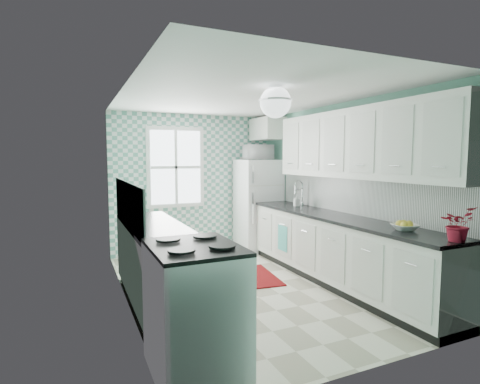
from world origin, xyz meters
name	(u,v)px	position (x,y,z in m)	size (l,w,h in m)	color
floor	(244,287)	(0.00, 0.00, -0.01)	(3.00, 4.40, 0.02)	#EEE3CA
ceiling	(244,96)	(0.00, 0.00, 2.51)	(3.00, 4.40, 0.02)	white
wall_back	(194,183)	(0.00, 2.21, 1.25)	(3.00, 0.02, 2.50)	#68AB93
wall_front	(365,219)	(0.00, -2.21, 1.25)	(3.00, 0.02, 2.50)	#68AB93
wall_left	(125,199)	(-1.51, 0.00, 1.25)	(0.02, 4.40, 2.50)	#68AB93
wall_right	(337,190)	(1.51, 0.00, 1.25)	(0.02, 4.40, 2.50)	#68AB93
accent_wall	(194,183)	(0.00, 2.19, 1.25)	(3.00, 0.01, 2.50)	#5DA191
window	(176,167)	(-0.35, 2.16, 1.55)	(1.04, 0.05, 1.44)	white
backsplash_right	(355,196)	(1.49, -0.40, 1.20)	(0.02, 3.60, 0.51)	white
backsplash_left	(128,204)	(-1.49, -0.07, 1.20)	(0.02, 2.15, 0.51)	white
upper_cabinets_right	(357,144)	(1.33, -0.60, 1.90)	(0.33, 3.20, 0.90)	silver
upper_cabinet_fridge	(266,129)	(1.30, 1.83, 2.25)	(0.40, 0.74, 0.40)	silver
ceiling_light	(275,102)	(0.00, -0.80, 2.32)	(0.34, 0.34, 0.35)	silver
base_cabinets_right	(336,251)	(1.20, -0.40, 0.45)	(0.60, 3.60, 0.90)	white
countertop_right	(336,217)	(1.19, -0.40, 0.92)	(0.63, 3.60, 0.04)	black
base_cabinets_left	(155,266)	(-1.20, -0.07, 0.45)	(0.60, 2.15, 0.90)	white
countertop_left	(155,226)	(-1.19, -0.07, 0.92)	(0.63, 2.15, 0.04)	black
fridge	(258,205)	(1.11, 1.78, 0.84)	(0.73, 0.73, 1.68)	white
stove	(195,307)	(-1.20, -1.65, 0.53)	(0.68, 0.85, 1.02)	white
sink	(292,206)	(1.20, 0.75, 0.93)	(0.57, 0.48, 0.53)	silver
rug	(250,277)	(0.24, 0.33, 0.01)	(0.71, 1.02, 0.02)	maroon
dish_towel	(283,238)	(0.89, 0.50, 0.48)	(0.02, 0.26, 0.39)	#52BCB5
fruit_bowl	(405,227)	(1.20, -1.52, 0.97)	(0.27, 0.27, 0.07)	white
potted_plant	(458,224)	(1.20, -2.12, 1.11)	(0.30, 0.26, 0.33)	red
soap_bottle	(297,200)	(1.25, 0.68, 1.03)	(0.08, 0.09, 0.19)	#8297AC
microwave	(258,152)	(1.11, 1.78, 1.82)	(0.50, 0.34, 0.28)	white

